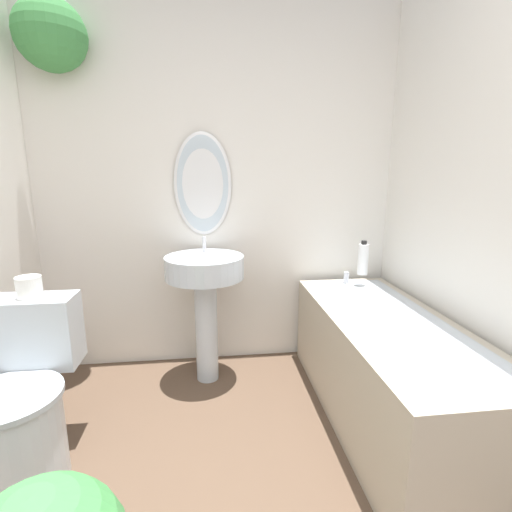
{
  "coord_description": "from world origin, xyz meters",
  "views": [
    {
      "loc": [
        -0.06,
        -0.22,
        1.31
      ],
      "look_at": [
        0.14,
        1.42,
        0.94
      ],
      "focal_mm": 26.0,
      "sensor_mm": 36.0,
      "label": 1
    }
  ],
  "objects_px": {
    "toilet": "(21,407)",
    "bathtub": "(387,367)",
    "shampoo_bottle": "(363,259)",
    "toilet_paper_roll": "(29,287)",
    "pedestal_sink": "(205,286)"
  },
  "relations": [
    {
      "from": "toilet",
      "to": "bathtub",
      "type": "xyz_separation_m",
      "value": [
        1.76,
        0.16,
        -0.02
      ]
    },
    {
      "from": "bathtub",
      "to": "toilet",
      "type": "bearing_deg",
      "value": -174.95
    },
    {
      "from": "shampoo_bottle",
      "to": "pedestal_sink",
      "type": "bearing_deg",
      "value": -176.42
    },
    {
      "from": "pedestal_sink",
      "to": "toilet_paper_roll",
      "type": "distance_m",
      "value": 0.94
    },
    {
      "from": "shampoo_bottle",
      "to": "toilet_paper_roll",
      "type": "distance_m",
      "value": 1.92
    },
    {
      "from": "toilet",
      "to": "bathtub",
      "type": "relative_size",
      "value": 0.49
    },
    {
      "from": "toilet_paper_roll",
      "to": "pedestal_sink",
      "type": "bearing_deg",
      "value": 30.42
    },
    {
      "from": "shampoo_bottle",
      "to": "toilet_paper_roll",
      "type": "height_order",
      "value": "shampoo_bottle"
    },
    {
      "from": "toilet",
      "to": "bathtub",
      "type": "height_order",
      "value": "toilet"
    },
    {
      "from": "toilet",
      "to": "bathtub",
      "type": "bearing_deg",
      "value": 5.05
    },
    {
      "from": "toilet",
      "to": "pedestal_sink",
      "type": "xyz_separation_m",
      "value": [
        0.8,
        0.68,
        0.31
      ]
    },
    {
      "from": "pedestal_sink",
      "to": "bathtub",
      "type": "distance_m",
      "value": 1.14
    },
    {
      "from": "bathtub",
      "to": "shampoo_bottle",
      "type": "bearing_deg",
      "value": 81.91
    },
    {
      "from": "pedestal_sink",
      "to": "shampoo_bottle",
      "type": "distance_m",
      "value": 1.05
    },
    {
      "from": "pedestal_sink",
      "to": "bathtub",
      "type": "bearing_deg",
      "value": -28.62
    }
  ]
}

